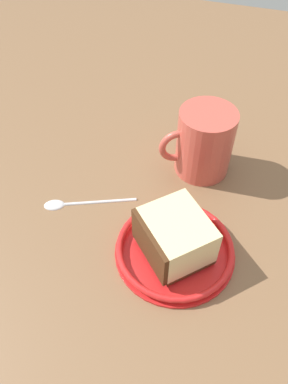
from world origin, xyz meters
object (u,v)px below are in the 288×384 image
at_px(small_plate, 175,249).
at_px(tea_mug, 204,142).
at_px(cake_slice, 174,237).
at_px(teaspoon, 71,203).

distance_m(small_plate, tea_mug, 0.17).
relative_size(small_plate, tea_mug, 1.49).
relative_size(cake_slice, tea_mug, 1.07).
relative_size(cake_slice, teaspoon, 0.88).
xyz_separation_m(cake_slice, tea_mug, (0.17, 0.00, 0.02)).
height_order(small_plate, cake_slice, cake_slice).
xyz_separation_m(cake_slice, teaspoon, (0.03, 0.16, -0.03)).
bearing_deg(cake_slice, tea_mug, 0.22).
xyz_separation_m(small_plate, teaspoon, (0.03, 0.17, -0.00)).
bearing_deg(small_plate, cake_slice, 135.14).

